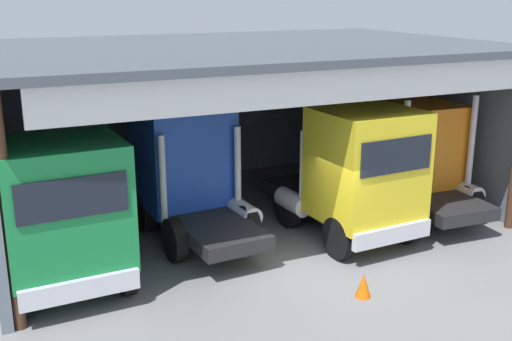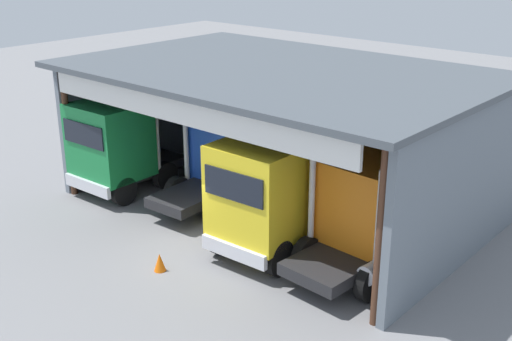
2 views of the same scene
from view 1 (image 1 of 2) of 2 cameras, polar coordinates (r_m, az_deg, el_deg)
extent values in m
plane|color=slate|center=(15.50, 4.96, -9.12)|extent=(80.00, 80.00, 0.00)
cube|color=slate|center=(22.64, -6.25, 5.55)|extent=(13.81, 0.24, 4.94)
cube|color=slate|center=(22.09, 15.01, 4.83)|extent=(0.24, 9.00, 4.94)
cube|color=#474E55|center=(17.86, -1.47, 11.14)|extent=(14.41, 9.55, 0.20)
cylinder|color=#4C2D1E|center=(12.95, -21.72, -3.64)|extent=(0.24, 0.24, 4.94)
cube|color=white|center=(13.97, 5.87, 7.80)|extent=(12.43, 0.12, 0.90)
cube|color=#197F3D|center=(14.07, -17.16, -2.93)|extent=(2.67, 2.40, 2.77)
cube|color=black|center=(12.83, -16.38, -2.42)|extent=(2.20, 0.15, 0.83)
cube|color=silver|center=(13.54, -15.69, -10.39)|extent=(2.46, 0.26, 0.44)
cube|color=#232326|center=(16.09, -17.81, -6.11)|extent=(2.06, 3.04, 0.36)
cylinder|color=silver|center=(15.60, -13.75, -2.14)|extent=(0.18, 0.18, 2.58)
cylinder|color=silver|center=(15.28, -22.23, -3.29)|extent=(0.18, 0.18, 2.58)
cylinder|color=silver|center=(15.65, -21.86, -6.68)|extent=(0.61, 1.22, 0.56)
cylinder|color=black|center=(14.47, -11.80, -8.98)|extent=(0.34, 1.09, 1.08)
cylinder|color=black|center=(14.14, -20.87, -10.39)|extent=(0.34, 1.09, 1.08)
cylinder|color=black|center=(16.34, -13.81, -6.12)|extent=(0.34, 1.09, 1.08)
cylinder|color=black|center=(16.04, -21.79, -7.27)|extent=(0.34, 1.09, 1.08)
cube|color=#1E47B7|center=(17.41, -6.76, 1.64)|extent=(2.49, 2.48, 2.91)
cube|color=black|center=(18.38, -8.19, 3.99)|extent=(2.00, 0.18, 0.87)
cube|color=silver|center=(18.95, -7.97, -2.11)|extent=(2.24, 0.30, 0.44)
cube|color=#232326|center=(16.19, -4.05, -5.09)|extent=(1.97, 3.59, 0.36)
cylinder|color=silver|center=(15.98, -8.48, -1.30)|extent=(0.18, 0.18, 2.58)
cylinder|color=silver|center=(16.78, -1.67, -0.28)|extent=(0.18, 0.18, 2.58)
cylinder|color=silver|center=(16.83, -1.18, -3.78)|extent=(0.63, 1.23, 0.56)
cylinder|color=black|center=(18.01, -10.17, -3.69)|extent=(0.37, 1.15, 1.13)
cylinder|color=black|center=(18.70, -4.19, -2.73)|extent=(0.37, 1.15, 1.13)
cylinder|color=black|center=(15.90, -7.43, -6.30)|extent=(0.37, 1.15, 1.13)
cylinder|color=black|center=(16.67, -0.80, -5.07)|extent=(0.37, 1.15, 1.13)
cube|color=yellow|center=(16.49, 10.00, 0.56)|extent=(2.60, 2.41, 2.87)
cube|color=black|center=(15.49, 12.70, 1.32)|extent=(2.11, 0.16, 0.86)
cube|color=silver|center=(16.10, 12.32, -5.74)|extent=(2.37, 0.28, 0.44)
cube|color=#232326|center=(18.53, 5.88, -2.39)|extent=(2.05, 3.86, 0.36)
cylinder|color=silver|center=(18.26, 10.27, 0.57)|extent=(0.18, 0.18, 2.45)
cylinder|color=silver|center=(17.01, 4.28, -0.36)|extent=(0.18, 0.18, 2.45)
cylinder|color=silver|center=(17.69, 3.40, -2.84)|extent=(0.62, 1.23, 0.56)
cylinder|color=black|center=(17.34, 13.53, -4.73)|extent=(0.35, 1.12, 1.11)
cylinder|color=black|center=(16.06, 7.58, -6.12)|extent=(0.35, 1.12, 1.11)
cylinder|color=black|center=(19.19, 8.60, -2.40)|extent=(0.35, 1.12, 1.11)
cylinder|color=black|center=(18.04, 2.96, -3.46)|extent=(0.35, 1.12, 1.11)
cube|color=orange|center=(19.59, 13.75, 2.33)|extent=(2.70, 2.71, 2.55)
cube|color=black|center=(20.54, 11.78, 4.37)|extent=(2.17, 0.19, 0.77)
cube|color=silver|center=(21.00, 11.45, -0.49)|extent=(2.43, 0.31, 0.44)
cube|color=#232326|center=(18.72, 16.28, -2.80)|extent=(2.08, 3.04, 0.36)
cylinder|color=silver|center=(17.80, 13.34, 1.20)|extent=(0.18, 0.18, 3.18)
cylinder|color=silver|center=(19.17, 19.01, 1.81)|extent=(0.18, 0.18, 3.18)
cylinder|color=silver|center=(19.60, 18.45, -1.77)|extent=(0.63, 1.23, 0.56)
cylinder|color=black|center=(19.81, 9.94, -1.88)|extent=(0.37, 1.11, 1.10)
cylinder|color=black|center=(21.03, 15.20, -1.15)|extent=(0.37, 1.11, 1.10)
cylinder|color=black|center=(18.14, 13.40, -3.80)|extent=(0.37, 1.11, 1.10)
cylinder|color=black|center=(19.46, 18.87, -2.87)|extent=(0.37, 1.11, 1.10)
cylinder|color=gold|center=(22.35, -5.58, 0.16)|extent=(0.58, 0.58, 0.94)
cube|color=black|center=(21.52, -7.53, -0.46)|extent=(0.90, 0.60, 1.00)
cone|color=orange|center=(14.33, 9.77, -10.28)|extent=(0.36, 0.36, 0.56)
camera|label=2|loc=(20.88, 68.93, 13.94)|focal=45.00mm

